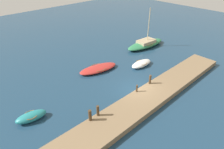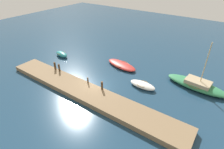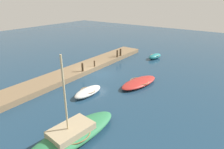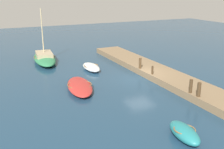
{
  "view_description": "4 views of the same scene",
  "coord_description": "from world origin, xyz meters",
  "px_view_note": "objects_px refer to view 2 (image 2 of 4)",
  "views": [
    {
      "loc": [
        -13.92,
        -11.05,
        12.63
      ],
      "look_at": [
        -0.81,
        2.91,
        0.99
      ],
      "focal_mm": 31.77,
      "sensor_mm": 36.0,
      "label": 1
    },
    {
      "loc": [
        12.13,
        -14.01,
        12.95
      ],
      "look_at": [
        0.56,
        2.37,
        0.73
      ],
      "focal_mm": 29.0,
      "sensor_mm": 36.0,
      "label": 2
    },
    {
      "loc": [
        17.04,
        15.01,
        8.96
      ],
      "look_at": [
        0.12,
        2.68,
        0.56
      ],
      "focal_mm": 31.33,
      "sensor_mm": 36.0,
      "label": 3
    },
    {
      "loc": [
        -20.7,
        12.72,
        7.98
      ],
      "look_at": [
        0.39,
        2.74,
        0.69
      ],
      "focal_mm": 43.77,
      "sensor_mm": 36.0,
      "label": 4
    }
  ],
  "objects_px": {
    "rowboat_white": "(143,85)",
    "motorboat_red": "(122,65)",
    "sailboat_green": "(196,85)",
    "mooring_post_east": "(102,86)",
    "mooring_post_mid_west": "(59,68)",
    "mooring_post_mid_east": "(88,80)",
    "dinghy_teal": "(62,54)",
    "mooring_post_west": "(55,66)"
  },
  "relations": [
    {
      "from": "motorboat_red",
      "to": "mooring_post_east",
      "type": "height_order",
      "value": "mooring_post_east"
    },
    {
      "from": "sailboat_green",
      "to": "dinghy_teal",
      "type": "bearing_deg",
      "value": -164.98
    },
    {
      "from": "mooring_post_west",
      "to": "mooring_post_mid_east",
      "type": "xyz_separation_m",
      "value": [
        5.99,
        0.0,
        -0.14
      ]
    },
    {
      "from": "rowboat_white",
      "to": "mooring_post_west",
      "type": "height_order",
      "value": "mooring_post_west"
    },
    {
      "from": "mooring_post_west",
      "to": "mooring_post_east",
      "type": "xyz_separation_m",
      "value": [
        8.16,
        0.0,
        -0.02
      ]
    },
    {
      "from": "sailboat_green",
      "to": "mooring_post_east",
      "type": "relative_size",
      "value": 7.2
    },
    {
      "from": "rowboat_white",
      "to": "mooring_post_mid_west",
      "type": "xyz_separation_m",
      "value": [
        -10.6,
        -3.85,
        0.77
      ]
    },
    {
      "from": "sailboat_green",
      "to": "motorboat_red",
      "type": "bearing_deg",
      "value": -170.64
    },
    {
      "from": "mooring_post_mid_east",
      "to": "sailboat_green",
      "type": "bearing_deg",
      "value": 34.53
    },
    {
      "from": "motorboat_red",
      "to": "sailboat_green",
      "type": "relative_size",
      "value": 0.72
    },
    {
      "from": "dinghy_teal",
      "to": "sailboat_green",
      "type": "bearing_deg",
      "value": 19.1
    },
    {
      "from": "rowboat_white",
      "to": "motorboat_red",
      "type": "bearing_deg",
      "value": 150.41
    },
    {
      "from": "mooring_post_east",
      "to": "mooring_post_mid_west",
      "type": "bearing_deg",
      "value": 180.0
    },
    {
      "from": "sailboat_green",
      "to": "mooring_post_mid_east",
      "type": "relative_size",
      "value": 9.52
    },
    {
      "from": "rowboat_white",
      "to": "sailboat_green",
      "type": "bearing_deg",
      "value": 34.98
    },
    {
      "from": "motorboat_red",
      "to": "rowboat_white",
      "type": "xyz_separation_m",
      "value": [
        4.94,
        -2.94,
        0.03
      ]
    },
    {
      "from": "motorboat_red",
      "to": "mooring_post_mid_west",
      "type": "xyz_separation_m",
      "value": [
        -5.65,
        -6.79,
        0.8
      ]
    },
    {
      "from": "motorboat_red",
      "to": "mooring_post_mid_west",
      "type": "height_order",
      "value": "mooring_post_mid_west"
    },
    {
      "from": "dinghy_teal",
      "to": "mooring_post_mid_west",
      "type": "distance_m",
      "value": 5.97
    },
    {
      "from": "dinghy_teal",
      "to": "motorboat_red",
      "type": "height_order",
      "value": "dinghy_teal"
    },
    {
      "from": "dinghy_teal",
      "to": "mooring_post_east",
      "type": "bearing_deg",
      "value": -9.8
    },
    {
      "from": "mooring_post_east",
      "to": "dinghy_teal",
      "type": "bearing_deg",
      "value": 160.6
    },
    {
      "from": "dinghy_teal",
      "to": "motorboat_red",
      "type": "distance_m",
      "value": 10.31
    },
    {
      "from": "dinghy_teal",
      "to": "mooring_post_mid_west",
      "type": "height_order",
      "value": "mooring_post_mid_west"
    },
    {
      "from": "mooring_post_mid_west",
      "to": "mooring_post_east",
      "type": "bearing_deg",
      "value": 0.0
    },
    {
      "from": "rowboat_white",
      "to": "mooring_post_mid_east",
      "type": "relative_size",
      "value": 4.3
    },
    {
      "from": "sailboat_green",
      "to": "mooring_post_mid_west",
      "type": "height_order",
      "value": "sailboat_green"
    },
    {
      "from": "mooring_post_west",
      "to": "mooring_post_mid_west",
      "type": "bearing_deg",
      "value": 0.0
    },
    {
      "from": "dinghy_teal",
      "to": "sailboat_green",
      "type": "xyz_separation_m",
      "value": [
        20.31,
        3.4,
        0.11
      ]
    },
    {
      "from": "dinghy_teal",
      "to": "mooring_post_west",
      "type": "xyz_separation_m",
      "value": [
        3.44,
        -4.09,
        0.73
      ]
    },
    {
      "from": "dinghy_teal",
      "to": "sailboat_green",
      "type": "height_order",
      "value": "sailboat_green"
    },
    {
      "from": "motorboat_red",
      "to": "rowboat_white",
      "type": "distance_m",
      "value": 5.75
    },
    {
      "from": "motorboat_red",
      "to": "mooring_post_mid_east",
      "type": "distance_m",
      "value": 6.84
    },
    {
      "from": "mooring_post_mid_west",
      "to": "mooring_post_mid_east",
      "type": "xyz_separation_m",
      "value": [
        5.14,
        0.0,
        -0.13
      ]
    },
    {
      "from": "sailboat_green",
      "to": "mooring_post_east",
      "type": "distance_m",
      "value": 11.5
    },
    {
      "from": "sailboat_green",
      "to": "mooring_post_mid_west",
      "type": "xyz_separation_m",
      "value": [
        -16.02,
        -7.48,
        0.61
      ]
    },
    {
      "from": "dinghy_teal",
      "to": "mooring_post_east",
      "type": "xyz_separation_m",
      "value": [
        11.6,
        -4.09,
        0.71
      ]
    },
    {
      "from": "mooring_post_west",
      "to": "rowboat_white",
      "type": "bearing_deg",
      "value": 18.58
    },
    {
      "from": "mooring_post_mid_east",
      "to": "mooring_post_east",
      "type": "relative_size",
      "value": 0.76
    },
    {
      "from": "motorboat_red",
      "to": "mooring_post_mid_east",
      "type": "xyz_separation_m",
      "value": [
        -0.51,
        -6.79,
        0.68
      ]
    },
    {
      "from": "mooring_post_mid_west",
      "to": "dinghy_teal",
      "type": "bearing_deg",
      "value": 136.41
    },
    {
      "from": "motorboat_red",
      "to": "mooring_post_mid_east",
      "type": "height_order",
      "value": "mooring_post_mid_east"
    }
  ]
}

